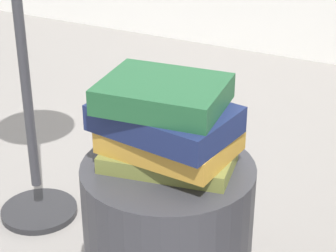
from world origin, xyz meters
The scene contains 5 objects.
side_table centered at (0.00, 0.00, 0.22)m, with size 0.40×0.40×0.43m, color #333338.
book_olive centered at (0.00, 0.00, 0.45)m, with size 0.29×0.16×0.04m, color olive.
book_ochre centered at (0.00, 0.01, 0.49)m, with size 0.28×0.20×0.05m, color #B7842D.
book_navy centered at (-0.01, 0.00, 0.55)m, with size 0.30×0.20×0.06m, color #19234C.
book_forest centered at (-0.01, 0.00, 0.61)m, with size 0.26×0.21×0.06m, color #1E512D.
Camera 1 is at (0.56, -1.12, 1.15)m, focal length 68.18 mm.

